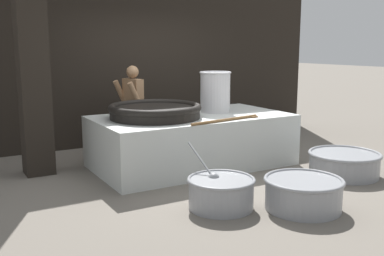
% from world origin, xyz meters
% --- Properties ---
extents(ground_plane, '(60.00, 60.00, 0.00)m').
position_xyz_m(ground_plane, '(0.00, 0.00, 0.00)').
color(ground_plane, slate).
extents(back_wall, '(8.03, 0.24, 3.95)m').
position_xyz_m(back_wall, '(0.00, 2.12, 1.98)').
color(back_wall, black).
rests_on(back_wall, ground_plane).
extents(support_pillar, '(0.40, 0.40, 3.95)m').
position_xyz_m(support_pillar, '(-2.14, 0.72, 1.98)').
color(support_pillar, black).
rests_on(support_pillar, ground_plane).
extents(hearth_platform, '(2.93, 1.59, 0.78)m').
position_xyz_m(hearth_platform, '(0.00, 0.00, 0.39)').
color(hearth_platform, silver).
rests_on(hearth_platform, ground_plane).
extents(giant_wok_near, '(1.36, 1.36, 0.21)m').
position_xyz_m(giant_wok_near, '(-0.59, 0.06, 0.89)').
color(giant_wok_near, black).
rests_on(giant_wok_near, hearth_platform).
extents(stock_pot, '(0.50, 0.50, 0.64)m').
position_xyz_m(stock_pot, '(0.50, 0.13, 1.11)').
color(stock_pot, silver).
rests_on(stock_pot, hearth_platform).
extents(stirring_paddle, '(1.22, 0.26, 0.04)m').
position_xyz_m(stirring_paddle, '(0.20, -0.69, 0.80)').
color(stirring_paddle, brown).
rests_on(stirring_paddle, hearth_platform).
extents(cook, '(0.39, 0.58, 1.50)m').
position_xyz_m(cook, '(-0.49, 1.15, 0.81)').
color(cook, '#9E7551').
rests_on(cook, ground_plane).
extents(prep_bowl_vegetables, '(0.78, 1.00, 0.67)m').
position_xyz_m(prep_bowl_vegetables, '(-0.64, -1.77, 0.20)').
color(prep_bowl_vegetables, gray).
rests_on(prep_bowl_vegetables, ground_plane).
extents(prep_bowl_meat, '(1.01, 1.01, 0.34)m').
position_xyz_m(prep_bowl_meat, '(1.59, -1.56, 0.19)').
color(prep_bowl_meat, gray).
rests_on(prep_bowl_meat, ground_plane).
extents(prep_bowl_extra, '(0.90, 0.90, 0.36)m').
position_xyz_m(prep_bowl_extra, '(0.14, -2.26, 0.20)').
color(prep_bowl_extra, gray).
rests_on(prep_bowl_extra, ground_plane).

